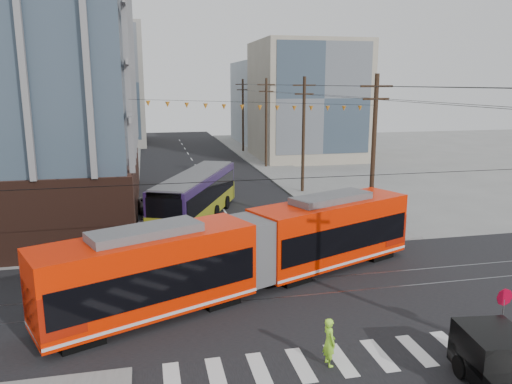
% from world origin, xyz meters
% --- Properties ---
extents(ground, '(160.00, 160.00, 0.00)m').
position_xyz_m(ground, '(0.00, 0.00, 0.00)').
color(ground, slate).
extents(bg_bldg_nw_near, '(18.00, 16.00, 18.00)m').
position_xyz_m(bg_bldg_nw_near, '(-17.00, 52.00, 9.00)').
color(bg_bldg_nw_near, '#8C99A5').
rests_on(bg_bldg_nw_near, ground).
extents(bg_bldg_ne_near, '(14.00, 14.00, 16.00)m').
position_xyz_m(bg_bldg_ne_near, '(16.00, 48.00, 8.00)').
color(bg_bldg_ne_near, gray).
rests_on(bg_bldg_ne_near, ground).
extents(bg_bldg_nw_far, '(16.00, 18.00, 20.00)m').
position_xyz_m(bg_bldg_nw_far, '(-14.00, 72.00, 10.00)').
color(bg_bldg_nw_far, gray).
rests_on(bg_bldg_nw_far, ground).
extents(bg_bldg_ne_far, '(16.00, 16.00, 14.00)m').
position_xyz_m(bg_bldg_ne_far, '(18.00, 68.00, 7.00)').
color(bg_bldg_ne_far, '#8C99A5').
rests_on(bg_bldg_ne_far, ground).
extents(utility_pole_far, '(0.30, 0.30, 11.00)m').
position_xyz_m(utility_pole_far, '(8.50, 56.00, 5.50)').
color(utility_pole_far, black).
rests_on(utility_pole_far, ground).
extents(streetcar, '(20.56, 10.98, 4.06)m').
position_xyz_m(streetcar, '(-1.16, 4.51, 2.03)').
color(streetcar, red).
rests_on(streetcar, ground).
extents(city_bus, '(7.93, 13.27, 3.75)m').
position_xyz_m(city_bus, '(-2.54, 18.35, 1.87)').
color(city_bus, '#261543').
rests_on(city_bus, ground).
extents(parked_car_silver, '(3.22, 4.87, 1.52)m').
position_xyz_m(parked_car_silver, '(-5.78, 13.86, 0.76)').
color(parked_car_silver, gray).
rests_on(parked_car_silver, ground).
extents(parked_car_white, '(3.48, 5.04, 1.36)m').
position_xyz_m(parked_car_white, '(-5.20, 16.46, 0.68)').
color(parked_car_white, silver).
rests_on(parked_car_white, ground).
extents(parked_car_grey, '(2.43, 4.60, 1.23)m').
position_xyz_m(parked_car_grey, '(-5.99, 22.37, 0.62)').
color(parked_car_grey, slate).
rests_on(parked_car_grey, ground).
extents(pedestrian, '(0.52, 0.73, 1.88)m').
position_xyz_m(pedestrian, '(0.23, -3.18, 0.94)').
color(pedestrian, '#A7FF34').
rests_on(pedestrian, ground).
extents(stop_sign, '(0.75, 0.75, 2.38)m').
position_xyz_m(stop_sign, '(7.35, -3.52, 1.19)').
color(stop_sign, '#A3001E').
rests_on(stop_sign, ground).
extents(jersey_barrier, '(1.37, 4.18, 0.82)m').
position_xyz_m(jersey_barrier, '(8.30, 11.66, 0.41)').
color(jersey_barrier, gray).
rests_on(jersey_barrier, ground).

